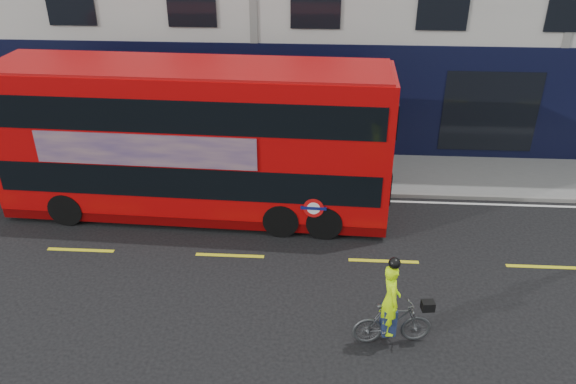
{
  "coord_description": "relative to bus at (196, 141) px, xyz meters",
  "views": [
    {
      "loc": [
        2.29,
        -10.53,
        8.42
      ],
      "look_at": [
        1.46,
        2.6,
        1.35
      ],
      "focal_mm": 35.0,
      "sensor_mm": 36.0,
      "label": 1
    }
  ],
  "objects": [
    {
      "name": "lane_dashes",
      "position": [
        1.21,
        -2.3,
        -2.25
      ],
      "size": [
        58.0,
        0.12,
        0.01
      ],
      "primitive_type": null,
      "color": "gold",
      "rests_on": "ground"
    },
    {
      "name": "kerb",
      "position": [
        1.21,
        1.2,
        -2.19
      ],
      "size": [
        60.0,
        0.12,
        0.13
      ],
      "primitive_type": "cube",
      "color": "slate",
      "rests_on": "ground"
    },
    {
      "name": "ground",
      "position": [
        1.21,
        -3.8,
        -2.26
      ],
      "size": [
        120.0,
        120.0,
        0.0
      ],
      "primitive_type": "plane",
      "color": "black",
      "rests_on": "ground"
    },
    {
      "name": "road_edge_line",
      "position": [
        1.21,
        0.9,
        -2.25
      ],
      "size": [
        58.0,
        0.1,
        0.01
      ],
      "primitive_type": "cube",
      "color": "silver",
      "rests_on": "ground"
    },
    {
      "name": "pavement",
      "position": [
        1.21,
        2.7,
        -2.2
      ],
      "size": [
        60.0,
        3.0,
        0.12
      ],
      "primitive_type": "cube",
      "color": "gray",
      "rests_on": "ground"
    },
    {
      "name": "cyclist",
      "position": [
        5.08,
        -5.24,
        -1.54
      ],
      "size": [
        1.72,
        0.69,
        2.14
      ],
      "rotation": [
        0.0,
        0.0,
        0.13
      ],
      "color": "#46494B",
      "rests_on": "ground"
    },
    {
      "name": "bus",
      "position": [
        0.0,
        0.0,
        0.0
      ],
      "size": [
        11.01,
        2.88,
        4.4
      ],
      "rotation": [
        0.0,
        0.0,
        -0.04
      ],
      "color": "#B40708",
      "rests_on": "ground"
    }
  ]
}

